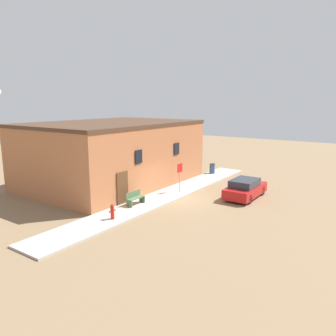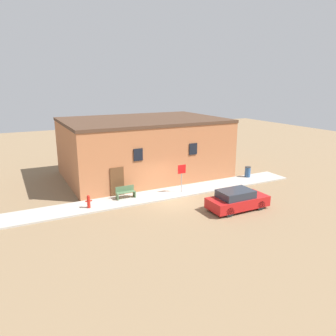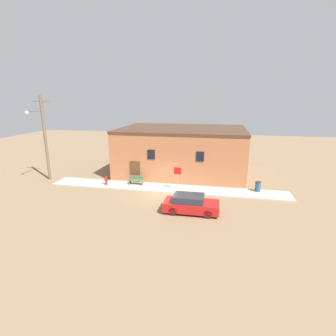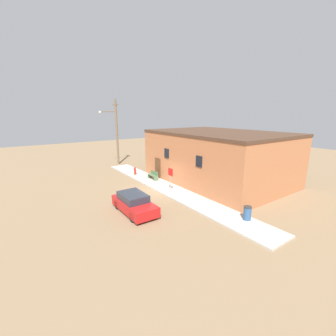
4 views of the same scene
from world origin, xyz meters
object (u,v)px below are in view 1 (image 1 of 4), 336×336
stop_sign (180,172)px  parked_car (245,189)px  fire_hydrant (112,212)px  trash_bin (212,168)px  bench (135,198)px

stop_sign → parked_car: (1.70, -4.33, -0.94)m
fire_hydrant → trash_bin: (13.98, 0.94, 0.02)m
fire_hydrant → bench: size_ratio=0.64×
stop_sign → trash_bin: (7.09, 0.98, -1.01)m
fire_hydrant → parked_car: 9.64m
bench → parked_car: (5.82, -5.06, 0.12)m
fire_hydrant → trash_bin: size_ratio=0.96×
stop_sign → bench: size_ratio=1.55×
stop_sign → parked_car: bearing=-68.5°
fire_hydrant → parked_car: size_ratio=0.22×
bench → trash_bin: bearing=1.3°
fire_hydrant → parked_car: bearing=-27.0°
trash_bin → stop_sign: bearing=-172.1°
bench → parked_car: bearing=-41.0°
bench → trash_bin: size_ratio=1.50×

